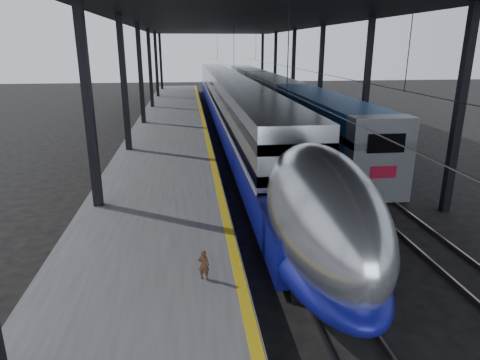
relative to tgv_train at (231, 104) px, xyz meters
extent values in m
plane|color=black|center=(-2.00, -27.29, -2.12)|extent=(160.00, 160.00, 0.00)
cube|color=#4C4C4F|center=(-5.50, -7.29, -1.62)|extent=(6.00, 80.00, 1.00)
cube|color=gold|center=(-2.70, -7.29, -1.11)|extent=(0.30, 80.00, 0.01)
cube|color=slate|center=(-0.72, -7.29, -2.04)|extent=(0.08, 80.00, 0.16)
cube|color=slate|center=(0.72, -7.29, -2.04)|extent=(0.08, 80.00, 0.16)
cube|color=slate|center=(4.28, -7.29, -2.04)|extent=(0.08, 80.00, 0.16)
cube|color=slate|center=(5.72, -7.29, -2.04)|extent=(0.08, 80.00, 0.16)
cube|color=black|center=(-7.80, -22.29, 2.38)|extent=(0.35, 0.35, 9.00)
cube|color=black|center=(7.60, -22.29, 2.38)|extent=(0.35, 0.35, 9.00)
cube|color=black|center=(-7.80, -12.29, 2.38)|extent=(0.35, 0.35, 9.00)
cube|color=black|center=(7.60, -12.29, 2.38)|extent=(0.35, 0.35, 9.00)
cube|color=black|center=(-7.80, -2.29, 2.38)|extent=(0.35, 0.35, 9.00)
cube|color=black|center=(7.60, -2.29, 2.38)|extent=(0.35, 0.35, 9.00)
cube|color=black|center=(-7.80, 7.71, 2.38)|extent=(0.35, 0.35, 9.00)
cube|color=black|center=(7.60, 7.71, 2.38)|extent=(0.35, 0.35, 9.00)
cube|color=black|center=(-7.80, 17.71, 2.38)|extent=(0.35, 0.35, 9.00)
cube|color=black|center=(7.60, 17.71, 2.38)|extent=(0.35, 0.35, 9.00)
cube|color=black|center=(-7.80, 27.71, 2.38)|extent=(0.35, 0.35, 9.00)
cube|color=black|center=(7.60, 27.71, 2.38)|extent=(0.35, 0.35, 9.00)
cube|color=black|center=(-0.10, -7.29, 7.13)|extent=(18.00, 75.00, 0.45)
cylinder|color=slate|center=(0.00, -7.29, 3.38)|extent=(0.03, 74.00, 0.03)
cylinder|color=slate|center=(5.00, -7.29, 3.38)|extent=(0.03, 74.00, 0.03)
cube|color=#B6B9BE|center=(0.00, 4.01, 0.30)|extent=(3.05, 57.00, 4.21)
cube|color=navy|center=(0.00, 2.51, -1.01)|extent=(3.14, 62.00, 1.63)
cube|color=silver|center=(0.00, 4.01, -0.17)|extent=(3.16, 57.00, 0.11)
cube|color=black|center=(0.00, 4.01, 1.52)|extent=(3.10, 57.00, 0.44)
cube|color=black|center=(0.00, 4.01, 0.30)|extent=(3.10, 57.00, 0.44)
ellipsoid|color=#B6B9BE|center=(0.00, -27.49, 0.15)|extent=(3.05, 8.40, 4.21)
ellipsoid|color=navy|center=(0.00, -27.49, -1.06)|extent=(3.14, 8.40, 1.79)
ellipsoid|color=black|center=(0.00, -30.09, 0.99)|extent=(1.58, 2.20, 0.95)
cube|color=black|center=(0.00, -27.49, -1.92)|extent=(2.32, 2.60, 0.40)
cube|color=black|center=(0.00, -5.49, -1.92)|extent=(2.32, 2.60, 0.40)
cube|color=navy|center=(5.00, -12.17, 0.00)|extent=(2.96, 18.00, 4.02)
cube|color=gray|center=(5.00, -20.57, 0.00)|extent=(3.02, 1.20, 4.08)
cube|color=black|center=(5.00, -21.19, 0.90)|extent=(1.80, 0.06, 0.90)
cube|color=#A70C24|center=(5.00, -21.19, -0.48)|extent=(1.27, 0.06, 0.58)
cube|color=gray|center=(5.00, 6.83, 0.00)|extent=(2.96, 18.00, 4.02)
cube|color=gray|center=(5.00, 25.83, 0.00)|extent=(2.96, 18.00, 4.02)
cube|color=black|center=(5.00, -18.17, -1.94)|extent=(2.33, 2.40, 0.36)
cube|color=black|center=(5.00, 3.83, -1.94)|extent=(2.33, 2.40, 0.36)
imported|color=#452817|center=(-3.70, -28.69, -0.68)|extent=(0.36, 0.29, 0.87)
camera|label=1|loc=(-3.98, -39.44, 5.18)|focal=32.00mm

